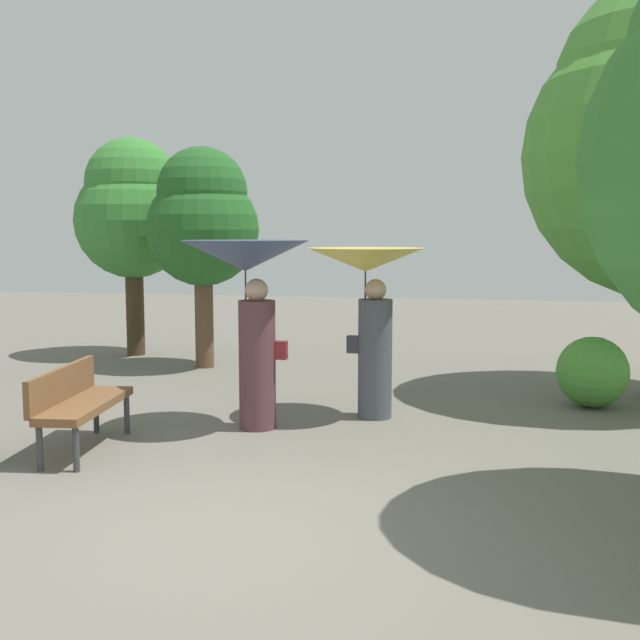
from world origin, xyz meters
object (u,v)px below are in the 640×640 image
person_left (249,285)px  tree_mid_left (132,210)px  park_bench (78,400)px  person_right (369,291)px  tree_near_left (203,219)px

person_left → tree_mid_left: (-3.40, 4.53, 0.95)m
park_bench → person_right: bearing=-59.2°
tree_near_left → tree_mid_left: bearing=149.2°
person_left → park_bench: 2.13m
person_left → park_bench: bearing=126.4°
tree_near_left → tree_mid_left: 1.88m
person_right → park_bench: (-2.62, -1.94, -0.97)m
person_left → tree_mid_left: 5.74m
tree_mid_left → tree_near_left: bearing=-30.8°
park_bench → tree_near_left: (-0.38, 4.76, 1.84)m
park_bench → tree_mid_left: bearing=13.5°
person_left → park_bench: size_ratio=1.34×
park_bench → tree_mid_left: 6.38m
person_left → tree_near_left: size_ratio=0.59×
person_right → park_bench: size_ratio=1.28×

